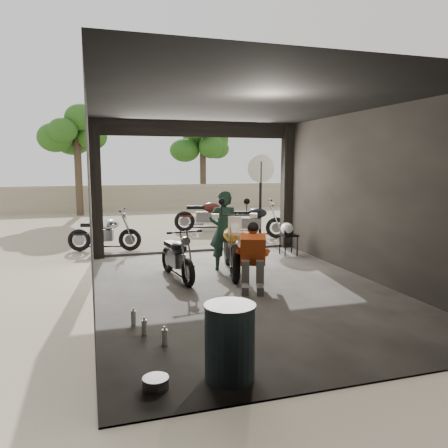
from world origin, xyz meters
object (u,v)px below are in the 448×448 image
outside_bike_a (104,230)px  outside_bike_c (253,218)px  outside_bike_b (207,212)px  left_bike (177,254)px  sign_post (261,182)px  rider (224,231)px  oil_drum (230,343)px  main_bike (231,242)px  mechanic (253,259)px  helmet (287,229)px  stool (289,237)px

outside_bike_a → outside_bike_c: 4.33m
outside_bike_a → outside_bike_b: outside_bike_b is taller
left_bike → sign_post: 5.22m
rider → oil_drum: rider is taller
left_bike → outside_bike_a: 3.45m
main_bike → outside_bike_b: main_bike is taller
outside_bike_c → mechanic: size_ratio=1.53×
left_bike → helmet: 3.21m
outside_bike_b → rider: bearing=-176.2°
helmet → oil_drum: size_ratio=0.40×
outside_bike_c → sign_post: sign_post is taller
outside_bike_b → oil_drum: (-2.27, -9.61, -0.23)m
main_bike → rider: bearing=121.2°
helmet → oil_drum: 6.23m
outside_bike_b → stool: (0.92, -4.21, -0.18)m
rider → left_bike: bearing=34.1°
stool → helmet: size_ratio=1.63×
left_bike → helmet: (2.91, 1.35, 0.16)m
left_bike → stool: size_ratio=2.87×
mechanic → stool: mechanic is taller
outside_bike_b → outside_bike_c: outside_bike_b is taller
left_bike → mechanic: mechanic is taller
outside_bike_a → helmet: bearing=-101.3°
rider → stool: bearing=-141.1°
rider → mechanic: 1.57m
main_bike → stool: (1.83, 1.20, -0.20)m
helmet → oil_drum: bearing=-128.4°
mechanic → oil_drum: (-1.34, -2.90, -0.18)m
stool → sign_post: bearing=83.9°
mechanic → stool: size_ratio=2.21×
outside_bike_c → helmet: outside_bike_c is taller
main_bike → stool: bearing=45.5°
stool → main_bike: bearing=-146.7°
left_bike → rider: bearing=13.1°
outside_bike_a → sign_post: bearing=-68.2°
left_bike → oil_drum: left_bike is taller
left_bike → oil_drum: size_ratio=1.88×
left_bike → sign_post: bearing=41.9°
mechanic → sign_post: 5.59m
outside_bike_a → stool: bearing=-100.7°
outside_bike_a → left_bike: bearing=-145.9°
left_bike → sign_post: size_ratio=0.60×
sign_post → helmet: bearing=-99.4°
main_bike → outside_bike_c: main_bike is taller
mechanic → stool: bearing=73.4°
outside_bike_a → mechanic: size_ratio=1.39×
outside_bike_b → rider: size_ratio=1.12×
main_bike → sign_post: 4.42m
sign_post → outside_bike_a: bearing=-173.1°
rider → stool: (1.92, 0.95, -0.39)m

